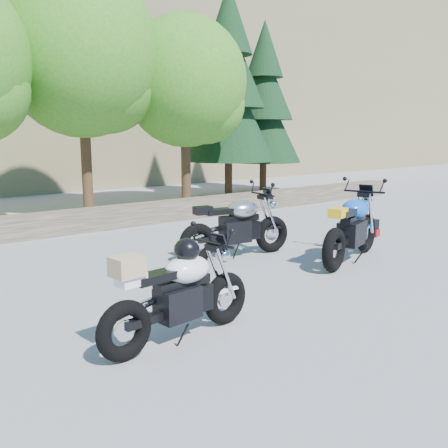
{
  "coord_description": "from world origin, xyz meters",
  "views": [
    {
      "loc": [
        -4.73,
        -5.12,
        2.17
      ],
      "look_at": [
        0.2,
        1.0,
        0.75
      ],
      "focal_mm": 40.0,
      "sensor_mm": 36.0,
      "label": 1
    }
  ],
  "objects_px": {
    "white_bike": "(178,292)",
    "blue_bike": "(352,229)",
    "silver_bike": "(237,227)",
    "backpack": "(373,228)"
  },
  "relations": [
    {
      "from": "white_bike",
      "to": "blue_bike",
      "type": "height_order",
      "value": "blue_bike"
    },
    {
      "from": "blue_bike",
      "to": "silver_bike",
      "type": "bearing_deg",
      "value": 115.06
    },
    {
      "from": "silver_bike",
      "to": "blue_bike",
      "type": "height_order",
      "value": "blue_bike"
    },
    {
      "from": "silver_bike",
      "to": "backpack",
      "type": "distance_m",
      "value": 3.51
    },
    {
      "from": "silver_bike",
      "to": "blue_bike",
      "type": "bearing_deg",
      "value": -37.76
    },
    {
      "from": "blue_bike",
      "to": "white_bike",
      "type": "bearing_deg",
      "value": 174.99
    },
    {
      "from": "white_bike",
      "to": "silver_bike",
      "type": "bearing_deg",
      "value": 34.37
    },
    {
      "from": "silver_bike",
      "to": "white_bike",
      "type": "xyz_separation_m",
      "value": [
        -2.86,
        -2.42,
        -0.0
      ]
    },
    {
      "from": "white_bike",
      "to": "backpack",
      "type": "distance_m",
      "value": 6.63
    },
    {
      "from": "blue_bike",
      "to": "backpack",
      "type": "height_order",
      "value": "blue_bike"
    }
  ]
}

